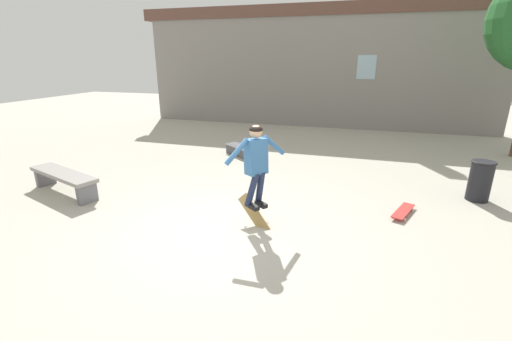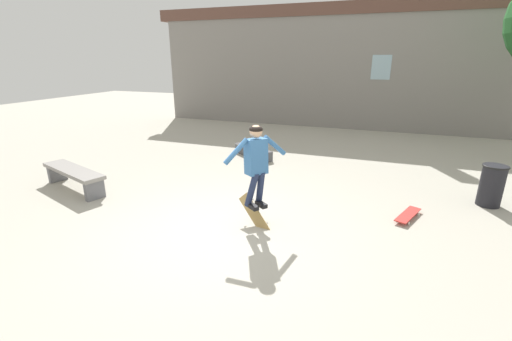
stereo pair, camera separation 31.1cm
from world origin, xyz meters
The scene contains 8 objects.
ground_plane centered at (0.00, 0.00, 0.00)m, with size 40.00×40.00×0.00m, color #B2AD9E.
building_backdrop centered at (0.02, 9.90, 2.51)m, with size 15.05×0.52×6.13m.
park_bench centered at (-3.93, 0.67, 0.36)m, with size 2.04×1.06×0.48m.
skate_ledge centered at (-1.14, 4.52, 0.14)m, with size 1.42×1.19×0.29m.
trash_bin centered at (4.49, 2.84, 0.44)m, with size 0.46×0.46×0.83m.
skater centered at (0.45, 0.42, 1.21)m, with size 0.79×0.99×1.42m.
skateboard_flipping centered at (0.41, 0.46, 0.19)m, with size 0.68×0.29×0.69m.
skateboard_resting centered at (2.96, 1.66, 0.07)m, with size 0.50×0.84×0.08m.
Camera 1 is at (2.00, -4.73, 2.81)m, focal length 24.00 mm.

